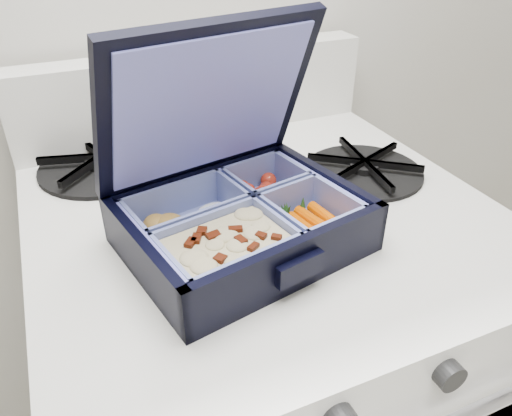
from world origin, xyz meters
name	(u,v)px	position (x,y,z in m)	size (l,w,h in m)	color
stove	(259,413)	(0.49, 1.71, 0.41)	(0.55, 0.55, 0.82)	silver
bento_box	(242,223)	(0.44, 1.64, 0.85)	(0.24, 0.19, 0.06)	black
burner_grate	(364,166)	(0.65, 1.72, 0.84)	(0.16, 0.16, 0.02)	black
burner_grate_rear	(102,162)	(0.32, 1.88, 0.83)	(0.18, 0.18, 0.02)	black
fork	(271,165)	(0.54, 1.79, 0.83)	(0.02, 0.17, 0.01)	silver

